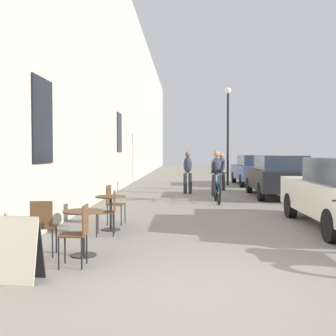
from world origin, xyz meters
name	(u,v)px	position (x,y,z in m)	size (l,w,h in m)	color
ground_plane	(214,291)	(0.00, 0.00, 0.00)	(88.00, 88.00, 0.00)	gray
building_facade_left	(118,82)	(-3.45, 14.00, 4.91)	(0.54, 68.00, 9.83)	#B7AD99
cafe_table_near	(83,223)	(-1.95, 1.55, 0.52)	(0.64, 0.64, 0.72)	black
cafe_chair_near_toward_street	(78,231)	(-1.88, 0.95, 0.52)	(0.39, 0.39, 0.89)	black
cafe_chair_near_toward_wall	(43,224)	(-2.58, 1.47, 0.52)	(0.43, 0.43, 0.89)	black
cafe_table_mid	(111,205)	(-1.91, 3.69, 0.52)	(0.64, 0.64, 0.72)	black
cafe_chair_mid_toward_street	(109,209)	(-1.84, 3.12, 0.52)	(0.42, 0.42, 0.89)	black
cafe_chair_mid_toward_wall	(113,202)	(-1.99, 4.39, 0.52)	(0.42, 0.42, 0.89)	black
sandwich_board_sign	(19,249)	(-2.46, 0.26, 0.42)	(0.58, 0.42, 0.84)	black
cyclist_on_bicycle	(217,178)	(0.71, 8.57, 0.81)	(0.52, 1.76, 1.74)	black
pedestrian_near	(188,170)	(-0.22, 11.33, 0.95)	(0.36, 0.27, 1.69)	#26262D
pedestrian_mid	(221,169)	(1.25, 12.81, 0.92)	(0.38, 0.30, 1.64)	#26262D
street_lamp	(228,123)	(1.82, 15.62, 3.11)	(0.32, 0.32, 4.90)	black
parked_car_second	(277,176)	(3.08, 10.23, 0.80)	(1.90, 4.35, 1.54)	black
parked_car_third	(254,170)	(3.16, 15.76, 0.79)	(1.85, 4.30, 1.52)	#384C84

